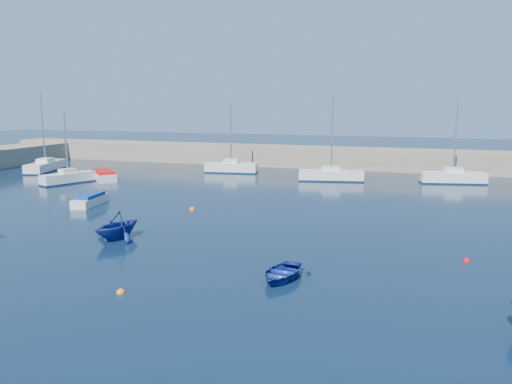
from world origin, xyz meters
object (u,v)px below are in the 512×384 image
(sailboat_4, at_px, (46,166))
(dinghy_center, at_px, (281,273))
(sailboat_5, at_px, (231,167))
(dinghy_left, at_px, (117,225))
(sailboat_3, at_px, (68,178))
(sailboat_7, at_px, (453,177))
(motorboat_1, at_px, (90,200))
(motorboat_2, at_px, (104,175))
(sailboat_6, at_px, (331,175))

(sailboat_4, xyz_separation_m, dinghy_center, (37.66, -27.55, -0.31))
(sailboat_4, height_order, sailboat_5, sailboat_4)
(dinghy_left, bearing_deg, dinghy_center, -3.00)
(dinghy_left, bearing_deg, sailboat_3, 150.29)
(sailboat_7, xyz_separation_m, dinghy_center, (-9.13, -33.32, -0.33))
(motorboat_1, relative_size, dinghy_left, 1.22)
(sailboat_3, xyz_separation_m, motorboat_1, (9.21, -8.76, -0.16))
(motorboat_2, height_order, dinghy_left, dinghy_left)
(dinghy_left, bearing_deg, motorboat_1, 149.36)
(motorboat_1, bearing_deg, dinghy_left, -53.60)
(motorboat_1, bearing_deg, motorboat_2, 112.42)
(sailboat_7, height_order, dinghy_center, sailboat_7)
(sailboat_6, relative_size, motorboat_2, 1.83)
(sailboat_6, xyz_separation_m, motorboat_2, (-23.43, -7.23, -0.12))
(sailboat_3, bearing_deg, dinghy_center, -14.35)
(sailboat_6, relative_size, motorboat_1, 2.23)
(sailboat_3, xyz_separation_m, sailboat_6, (25.53, 10.45, 0.01))
(sailboat_6, bearing_deg, sailboat_5, 67.20)
(sailboat_3, xyz_separation_m, motorboat_2, (2.10, 3.22, -0.11))
(sailboat_7, bearing_deg, sailboat_6, 88.61)
(dinghy_center, xyz_separation_m, dinghy_left, (-11.46, 3.66, 0.55))
(sailboat_3, bearing_deg, sailboat_7, 39.90)
(sailboat_4, bearing_deg, sailboat_5, -0.67)
(sailboat_5, bearing_deg, motorboat_2, 122.93)
(dinghy_center, bearing_deg, sailboat_6, 103.54)
(sailboat_3, bearing_deg, sailboat_5, 65.89)
(sailboat_5, xyz_separation_m, dinghy_center, (15.61, -33.49, -0.34))
(sailboat_7, bearing_deg, dinghy_left, 133.23)
(sailboat_4, relative_size, dinghy_center, 3.09)
(sailboat_5, height_order, motorboat_1, sailboat_5)
(motorboat_2, bearing_deg, sailboat_7, -29.41)
(sailboat_6, xyz_separation_m, sailboat_7, (12.30, 2.31, 0.04))
(sailboat_3, distance_m, dinghy_left, 24.15)
(sailboat_3, distance_m, sailboat_4, 11.35)
(sailboat_4, height_order, sailboat_7, sailboat_4)
(sailboat_4, xyz_separation_m, motorboat_1, (18.16, -15.75, -0.18))
(motorboat_1, relative_size, dinghy_center, 1.31)
(sailboat_5, height_order, dinghy_center, sailboat_5)
(sailboat_6, distance_m, dinghy_center, 31.18)
(sailboat_5, xyz_separation_m, motorboat_2, (-10.99, -9.71, -0.16))
(sailboat_4, bearing_deg, motorboat_2, -34.56)
(sailboat_5, relative_size, motorboat_2, 1.69)
(sailboat_3, relative_size, sailboat_5, 0.90)
(sailboat_4, bearing_deg, dinghy_left, -58.11)
(sailboat_7, bearing_deg, sailboat_4, 85.02)
(motorboat_2, height_order, dinghy_center, motorboat_2)
(sailboat_5, distance_m, motorboat_2, 14.66)
(sailboat_5, distance_m, dinghy_center, 36.95)
(motorboat_2, bearing_deg, sailboat_4, 116.84)
(sailboat_4, relative_size, motorboat_1, 2.36)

